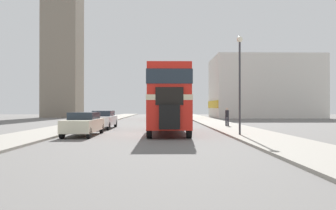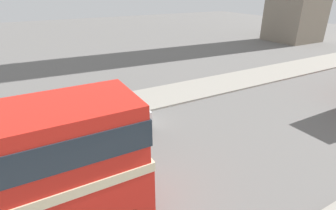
# 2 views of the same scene
# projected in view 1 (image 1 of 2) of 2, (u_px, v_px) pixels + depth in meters

# --- Properties ---
(ground_plane) EXTENTS (120.00, 120.00, 0.00)m
(ground_plane) POSITION_uv_depth(u_px,v_px,m) (146.00, 134.00, 21.05)
(ground_plane) COLOR slate
(sidewalk_right) EXTENTS (3.50, 120.00, 0.12)m
(sidewalk_right) POSITION_uv_depth(u_px,v_px,m) (250.00, 133.00, 21.17)
(sidewalk_right) COLOR gray
(sidewalk_right) RESTS_ON ground_plane
(sidewalk_left) EXTENTS (3.50, 120.00, 0.12)m
(sidewalk_left) POSITION_uv_depth(u_px,v_px,m) (41.00, 134.00, 20.94)
(sidewalk_left) COLOR gray
(sidewalk_left) RESTS_ON ground_plane
(double_decker_bus) EXTENTS (2.53, 9.25, 4.24)m
(double_decker_bus) POSITION_uv_depth(u_px,v_px,m) (168.00, 96.00, 22.05)
(double_decker_bus) COLOR red
(double_decker_bus) RESTS_ON ground_plane
(bus_distant) EXTENTS (2.42, 11.04, 4.07)m
(bus_distant) POSITION_uv_depth(u_px,v_px,m) (167.00, 102.00, 46.64)
(bus_distant) COLOR red
(bus_distant) RESTS_ON ground_plane
(car_parked_near) EXTENTS (1.69, 4.67, 1.44)m
(car_parked_near) POSITION_uv_depth(u_px,v_px,m) (84.00, 123.00, 20.08)
(car_parked_near) COLOR beige
(car_parked_near) RESTS_ON ground_plane
(car_parked_mid) EXTENTS (1.66, 4.68, 1.46)m
(car_parked_mid) POSITION_uv_depth(u_px,v_px,m) (103.00, 119.00, 26.79)
(car_parked_mid) COLOR white
(car_parked_mid) RESTS_ON ground_plane
(pedestrian_walking) EXTENTS (0.32, 0.32, 1.57)m
(pedestrian_walking) POSITION_uv_depth(u_px,v_px,m) (227.00, 116.00, 28.59)
(pedestrian_walking) COLOR #282833
(pedestrian_walking) RESTS_ON sidewalk_right
(street_lamp) EXTENTS (0.36, 0.36, 5.86)m
(street_lamp) POSITION_uv_depth(u_px,v_px,m) (240.00, 70.00, 19.48)
(street_lamp) COLOR #38383D
(street_lamp) RESTS_ON sidewalk_right
(church_tower) EXTENTS (6.27, 6.27, 38.56)m
(church_tower) POSITION_uv_depth(u_px,v_px,m) (63.00, 5.00, 57.49)
(church_tower) COLOR gray
(church_tower) RESTS_ON ground_plane
(shop_building_block) EXTENTS (17.26, 11.06, 10.16)m
(shop_building_block) POSITION_uv_depth(u_px,v_px,m) (263.00, 88.00, 55.63)
(shop_building_block) COLOR silver
(shop_building_block) RESTS_ON ground_plane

